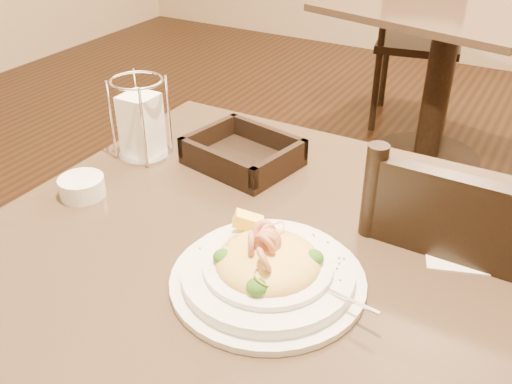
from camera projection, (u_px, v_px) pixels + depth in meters
The scene contains 10 objects.
main_table at pixel (251, 338), 1.11m from camera, with size 0.90×0.90×0.76m.
background_table at pixel (442, 58), 2.57m from camera, with size 1.09×1.09×0.76m.
dining_chair_near at pixel (463, 334), 1.15m from camera, with size 0.43×0.43×0.93m.
dining_chair_far at pixel (420, 36), 2.94m from camera, with size 0.49×0.49×0.93m.
pasta_bowl at pixel (268, 269), 0.86m from camera, with size 0.33×0.30×0.10m.
drink_glass at pixel (465, 223), 0.91m from camera, with size 0.14×0.14×0.12m.
bread_basket at pixel (243, 155), 1.20m from camera, with size 0.24×0.21×0.06m.
napkin_caddy at pixel (141, 123), 1.20m from camera, with size 0.11×0.11×0.17m.
side_plate at pixel (429, 196), 1.09m from camera, with size 0.16×0.16×0.01m, color white.
butter_ramekin at pixel (82, 187), 1.09m from camera, with size 0.09×0.09×0.04m, color white.
Camera 1 is at (0.40, -0.69, 1.34)m, focal length 40.00 mm.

